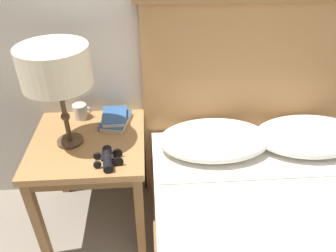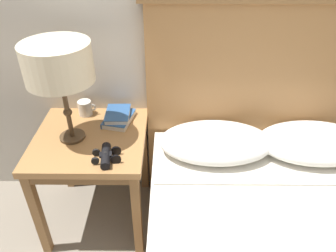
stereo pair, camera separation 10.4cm
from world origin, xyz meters
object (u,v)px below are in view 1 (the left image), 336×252
Objects in this scene: book_on_nightstand at (116,121)px; binoculars_pair at (108,159)px; table_lamp at (55,68)px; book_stacked_on_top at (114,116)px; nightstand at (90,152)px; coffee_mug at (80,111)px.

binoculars_pair is at bearing -92.29° from book_on_nightstand.
book_on_nightstand is 0.34m from binoculars_pair.
table_lamp is 2.72× the size of book_stacked_on_top.
table_lamp is 0.47m from binoculars_pair.
binoculars_pair reaches higher than book_on_nightstand.
nightstand is at bearing 122.81° from binoculars_pair.
nightstand is 0.26m from coffee_mug.
nightstand is at bearing -132.47° from book_on_nightstand.
table_lamp reaches higher than binoculars_pair.
book_on_nightstand is 1.39× the size of binoculars_pair.
book_on_nightstand is at bearing -27.12° from book_stacked_on_top.
book_stacked_on_top reaches higher than book_on_nightstand.
book_on_nightstand is (0.13, 0.15, 0.09)m from nightstand.
coffee_mug is (-0.06, 0.22, 0.12)m from nightstand.
table_lamp reaches higher than book_stacked_on_top.
coffee_mug is (-0.20, 0.07, 0.03)m from book_on_nightstand.
binoculars_pair is at bearing -40.42° from table_lamp.
nightstand is 1.18× the size of table_lamp.
binoculars_pair is at bearing -65.48° from coffee_mug.
table_lamp is 0.45m from book_stacked_on_top.
binoculars_pair is (-0.01, -0.34, -0.02)m from book_stacked_on_top.
book_on_nightstand is 1.21× the size of book_stacked_on_top.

